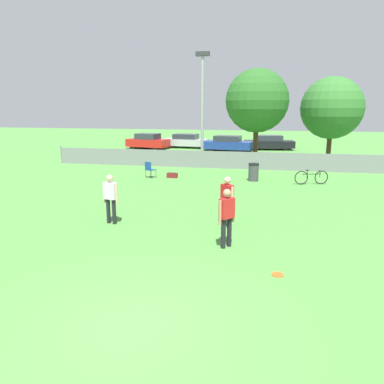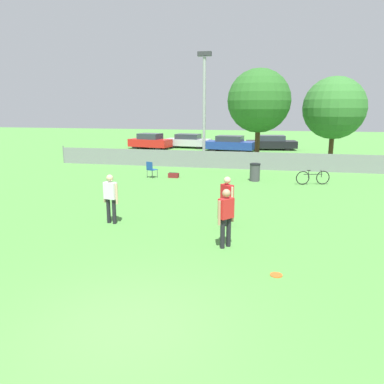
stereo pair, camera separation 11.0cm
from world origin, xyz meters
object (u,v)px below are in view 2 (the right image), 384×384
(light_pole, at_px, (204,98))
(player_thrower_red, at_px, (227,198))
(tree_near_pole, at_px, (259,101))
(parked_car_red, at_px, (150,141))
(parked_car_dark, at_px, (271,143))
(tree_far_right, at_px, (334,108))
(gear_bag_sideline, at_px, (174,175))
(player_receiver_white, at_px, (111,195))
(frisbee_disc, at_px, (276,275))
(trash_bin, at_px, (255,172))
(parked_car_silver, at_px, (188,141))
(folding_chair_sideline, at_px, (151,168))
(player_defender_red, at_px, (226,214))
(parked_car_blue, at_px, (230,144))
(bicycle_sideline, at_px, (313,177))

(light_pole, distance_m, player_thrower_red, 14.51)
(light_pole, distance_m, tree_near_pole, 3.62)
(parked_car_red, distance_m, parked_car_dark, 11.32)
(tree_far_right, height_order, player_thrower_red, tree_far_right)
(gear_bag_sideline, distance_m, parked_car_dark, 16.44)
(player_receiver_white, distance_m, frisbee_disc, 6.23)
(trash_bin, xyz_separation_m, parked_car_red, (-10.58, 14.12, 0.22))
(gear_bag_sideline, bearing_deg, parked_car_silver, 100.10)
(trash_bin, height_order, parked_car_red, parked_car_red)
(frisbee_disc, xyz_separation_m, gear_bag_sideline, (-5.59, 11.50, 0.11))
(tree_far_right, height_order, parked_car_red, tree_far_right)
(light_pole, height_order, folding_chair_sideline, light_pole)
(player_receiver_white, bearing_deg, folding_chair_sideline, 111.94)
(parked_car_silver, bearing_deg, player_defender_red, -69.21)
(tree_far_right, bearing_deg, frisbee_disc, -100.79)
(tree_far_right, xyz_separation_m, player_defender_red, (-5.02, -17.49, -2.81))
(player_defender_red, bearing_deg, player_receiver_white, 109.61)
(tree_far_right, height_order, parked_car_blue, tree_far_right)
(folding_chair_sideline, xyz_separation_m, parked_car_dark, (6.29, 15.94, 0.13))
(bicycle_sideline, relative_size, parked_car_blue, 0.37)
(tree_near_pole, distance_m, trash_bin, 6.66)
(tree_far_right, relative_size, parked_car_blue, 1.29)
(light_pole, relative_size, trash_bin, 7.87)
(bicycle_sideline, height_order, parked_car_silver, parked_car_silver)
(parked_car_dark, bearing_deg, bicycle_sideline, -89.53)
(tree_far_right, bearing_deg, bicycle_sideline, -103.21)
(frisbee_disc, xyz_separation_m, trash_bin, (-1.13, 11.49, 0.46))
(folding_chair_sideline, bearing_deg, player_thrower_red, 148.37)
(parked_car_blue, bearing_deg, folding_chair_sideline, -93.25)
(gear_bag_sideline, bearing_deg, player_thrower_red, -63.81)
(frisbee_disc, bearing_deg, parked_car_silver, 107.14)
(tree_far_right, bearing_deg, parked_car_dark, 116.99)
(parked_car_silver, bearing_deg, player_thrower_red, -68.55)
(parked_car_blue, bearing_deg, trash_bin, -70.00)
(player_receiver_white, distance_m, bicycle_sideline, 10.95)
(player_thrower_red, height_order, player_receiver_white, same)
(parked_car_red, bearing_deg, parked_car_silver, 36.96)
(parked_car_dark, bearing_deg, player_receiver_white, -109.12)
(player_thrower_red, distance_m, folding_chair_sideline, 9.38)
(light_pole, height_order, tree_far_right, light_pole)
(gear_bag_sideline, bearing_deg, frisbee_disc, -64.08)
(player_defender_red, relative_size, parked_car_silver, 0.37)
(trash_bin, bearing_deg, tree_far_right, 57.73)
(player_receiver_white, relative_size, trash_bin, 1.77)
(tree_near_pole, xyz_separation_m, frisbee_disc, (1.31, -16.99, -4.21))
(frisbee_disc, bearing_deg, gear_bag_sideline, 115.92)
(player_defender_red, bearing_deg, light_pole, 51.49)
(gear_bag_sideline, relative_size, parked_car_blue, 0.12)
(tree_near_pole, height_order, player_defender_red, tree_near_pole)
(tree_far_right, bearing_deg, player_thrower_red, -108.46)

